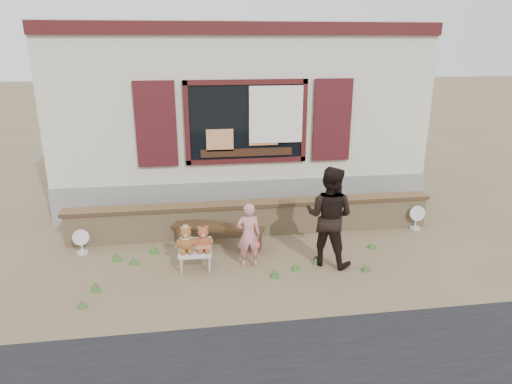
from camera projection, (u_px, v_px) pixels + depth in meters
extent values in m
plane|color=brown|center=(261.00, 256.00, 8.06)|extent=(80.00, 80.00, 0.00)
cube|color=#C0B79B|center=(234.00, 92.00, 11.53)|extent=(8.00, 5.00, 3.20)
cube|color=gray|center=(235.00, 168.00, 12.16)|extent=(8.04, 5.04, 0.80)
cube|color=black|center=(246.00, 122.00, 9.26)|extent=(2.30, 0.04, 1.50)
cube|color=#3E1213|center=(246.00, 82.00, 8.99)|extent=(2.50, 0.08, 0.10)
cube|color=#3E1213|center=(247.00, 161.00, 9.50)|extent=(2.50, 0.08, 0.10)
cube|color=#3E1213|center=(187.00, 124.00, 9.08)|extent=(0.10, 0.08, 1.70)
cube|color=#3E1213|center=(304.00, 121.00, 9.41)|extent=(0.10, 0.08, 1.70)
cube|color=#330E13|center=(156.00, 125.00, 8.99)|extent=(0.80, 0.07, 1.70)
cube|color=#330E13|center=(332.00, 120.00, 9.48)|extent=(0.80, 0.07, 1.70)
cube|color=white|center=(276.00, 115.00, 9.23)|extent=(1.10, 0.02, 1.15)
cube|color=#3E1213|center=(246.00, 28.00, 8.71)|extent=(8.00, 0.12, 0.25)
cube|color=black|center=(247.00, 152.00, 9.43)|extent=(1.90, 0.06, 0.16)
cube|color=tan|center=(220.00, 140.00, 9.27)|extent=(0.55, 0.06, 0.45)
cube|color=#E08447|center=(263.00, 132.00, 9.35)|extent=(0.60, 0.06, 0.55)
cube|color=tan|center=(253.00, 220.00, 8.90)|extent=(7.00, 0.30, 0.60)
cube|color=brown|center=(253.00, 204.00, 8.80)|extent=(7.10, 0.36, 0.07)
cube|color=#382513|center=(219.00, 227.00, 8.32)|extent=(1.65, 0.99, 0.06)
cube|color=#382513|center=(183.00, 234.00, 8.57)|extent=(0.22, 0.32, 0.35)
cube|color=#382513|center=(257.00, 242.00, 8.20)|extent=(0.22, 0.32, 0.35)
cube|color=beige|center=(195.00, 251.00, 7.53)|extent=(0.56, 0.50, 0.04)
cylinder|color=silver|center=(181.00, 267.00, 7.36)|extent=(0.03, 0.03, 0.29)
cylinder|color=silver|center=(209.00, 266.00, 7.41)|extent=(0.03, 0.03, 0.29)
cylinder|color=silver|center=(182.00, 256.00, 7.75)|extent=(0.03, 0.03, 0.29)
cylinder|color=silver|center=(209.00, 254.00, 7.80)|extent=(0.03, 0.03, 0.29)
imported|color=#DD8486|center=(249.00, 235.00, 7.56)|extent=(0.41, 0.27, 1.11)
imported|color=black|center=(329.00, 216.00, 7.56)|extent=(1.05, 1.00, 1.70)
cylinder|color=silver|center=(83.00, 252.00, 8.17)|extent=(0.19, 0.19, 0.04)
cylinder|color=silver|center=(82.00, 246.00, 8.13)|extent=(0.03, 0.03, 0.25)
cylinder|color=silver|center=(81.00, 237.00, 8.07)|extent=(0.30, 0.17, 0.29)
cylinder|color=silver|center=(415.00, 228.00, 9.24)|extent=(0.21, 0.21, 0.04)
cylinder|color=silver|center=(416.00, 222.00, 9.19)|extent=(0.03, 0.03, 0.27)
cylinder|color=silver|center=(417.00, 213.00, 9.13)|extent=(0.31, 0.12, 0.31)
cone|color=#386026|center=(371.00, 246.00, 8.36)|extent=(0.16, 0.16, 0.10)
cone|color=#386026|center=(82.00, 304.00, 6.50)|extent=(0.15, 0.15, 0.10)
cone|color=#386026|center=(95.00, 286.00, 6.91)|extent=(0.14, 0.14, 0.16)
cone|color=#386026|center=(134.00, 260.00, 7.76)|extent=(0.17, 0.17, 0.13)
cone|color=#386026|center=(295.00, 267.00, 7.56)|extent=(0.14, 0.14, 0.11)
cone|color=#386026|center=(365.00, 267.00, 7.51)|extent=(0.12, 0.12, 0.14)
cone|color=#386026|center=(153.00, 249.00, 8.16)|extent=(0.16, 0.16, 0.16)
cone|color=#386026|center=(316.00, 260.00, 7.76)|extent=(0.13, 0.13, 0.14)
cone|color=#386026|center=(116.00, 256.00, 7.87)|extent=(0.16, 0.16, 0.16)
cone|color=#386026|center=(274.00, 273.00, 7.31)|extent=(0.13, 0.13, 0.15)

